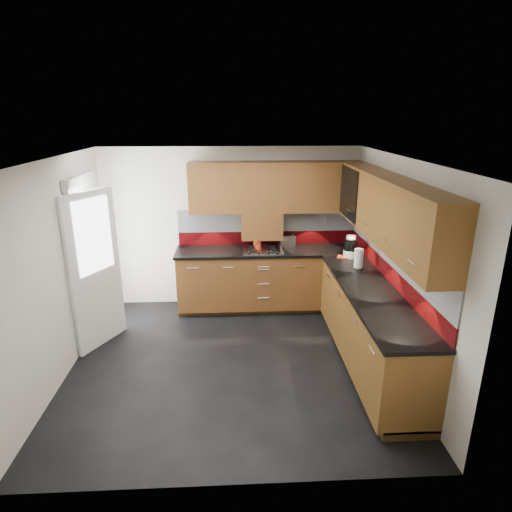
{
  "coord_description": "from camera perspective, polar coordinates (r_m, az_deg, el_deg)",
  "views": [
    {
      "loc": [
        0.04,
        -4.49,
        2.84
      ],
      "look_at": [
        0.31,
        0.65,
        1.13
      ],
      "focal_mm": 30.0,
      "sensor_mm": 36.0,
      "label": 1
    }
  ],
  "objects": [
    {
      "name": "utensil_pot",
      "position": [
        6.36,
        0.19,
        1.99
      ],
      "size": [
        0.13,
        0.13,
        0.45
      ],
      "color": "red",
      "rests_on": "countertop"
    },
    {
      "name": "countertop",
      "position": [
        5.63,
        7.54,
        -1.68
      ],
      "size": [
        2.72,
        3.22,
        0.04
      ],
      "color": "black",
      "rests_on": "base_cabinets"
    },
    {
      "name": "extractor_hood",
      "position": [
        6.33,
        0.78,
        4.17
      ],
      "size": [
        0.6,
        0.33,
        0.4
      ],
      "primitive_type": "cube",
      "color": "brown",
      "rests_on": "room"
    },
    {
      "name": "base_cabinets",
      "position": [
        5.82,
        7.44,
        -6.09
      ],
      "size": [
        2.7,
        3.2,
        0.95
      ],
      "color": "brown",
      "rests_on": "room"
    },
    {
      "name": "backsplash",
      "position": [
        5.79,
        9.43,
        1.82
      ],
      "size": [
        2.7,
        3.2,
        0.54
      ],
      "color": "maroon",
      "rests_on": "countertop"
    },
    {
      "name": "food_processor",
      "position": [
        6.06,
        12.48,
        1.12
      ],
      "size": [
        0.19,
        0.19,
        0.31
      ],
      "color": "white",
      "rests_on": "countertop"
    },
    {
      "name": "gas_hob",
      "position": [
        6.26,
        0.87,
        0.91
      ],
      "size": [
        0.58,
        0.51,
        0.04
      ],
      "color": "silver",
      "rests_on": "countertop"
    },
    {
      "name": "back_door",
      "position": [
        5.83,
        -21.05,
        -0.9
      ],
      "size": [
        0.42,
        1.19,
        2.04
      ],
      "color": "white",
      "rests_on": "room"
    },
    {
      "name": "orange_cloth",
      "position": [
        6.07,
        11.51,
        -0.11
      ],
      "size": [
        0.19,
        0.17,
        0.02
      ],
      "primitive_type": "cube",
      "rotation": [
        0.0,
        0.0,
        -0.37
      ],
      "color": "#D44217",
      "rests_on": "countertop"
    },
    {
      "name": "toaster",
      "position": [
        6.46,
        4.09,
        2.05
      ],
      "size": [
        0.26,
        0.19,
        0.17
      ],
      "color": "silver",
      "rests_on": "countertop"
    },
    {
      "name": "paper_towel",
      "position": [
        5.69,
        13.54,
        -0.31
      ],
      "size": [
        0.15,
        0.15,
        0.25
      ],
      "primitive_type": "cylinder",
      "rotation": [
        0.0,
        0.0,
        -0.35
      ],
      "color": "white",
      "rests_on": "countertop"
    },
    {
      "name": "glass_cabinet",
      "position": [
        5.88,
        13.66,
        8.38
      ],
      "size": [
        0.32,
        0.8,
        0.66
      ],
      "color": "black",
      "rests_on": "room"
    },
    {
      "name": "room",
      "position": [
        4.68,
        -3.39,
        1.76
      ],
      "size": [
        4.0,
        3.8,
        2.64
      ],
      "color": "black"
    },
    {
      "name": "upper_cabinets",
      "position": [
        5.49,
        9.61,
        7.67
      ],
      "size": [
        2.5,
        3.2,
        0.72
      ],
      "color": "brown",
      "rests_on": "room"
    }
  ]
}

